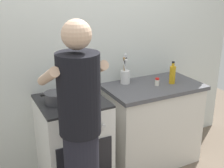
# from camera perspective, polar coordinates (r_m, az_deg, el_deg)

# --- Properties ---
(back_wall) EXTENTS (3.20, 0.10, 2.50)m
(back_wall) POSITION_cam_1_polar(r_m,az_deg,el_deg) (3.08, -0.69, 6.92)
(back_wall) COLOR silver
(back_wall) RESTS_ON ground
(countertop) EXTENTS (1.00, 0.60, 0.90)m
(countertop) POSITION_cam_1_polar(r_m,az_deg,el_deg) (3.24, 7.75, -7.66)
(countertop) COLOR silver
(countertop) RESTS_ON ground
(stove_range) EXTENTS (0.60, 0.62, 0.90)m
(stove_range) POSITION_cam_1_polar(r_m,az_deg,el_deg) (2.88, -7.52, -11.42)
(stove_range) COLOR white
(stove_range) RESTS_ON ground
(pot) EXTENTS (0.27, 0.21, 0.10)m
(pot) POSITION_cam_1_polar(r_m,az_deg,el_deg) (2.61, -10.83, -2.66)
(pot) COLOR #38383D
(pot) RESTS_ON stove_range
(mixing_bowl) EXTENTS (0.26, 0.26, 0.10)m
(mixing_bowl) POSITION_cam_1_polar(r_m,az_deg,el_deg) (2.71, -5.23, -1.55)
(mixing_bowl) COLOR #B7B7BC
(mixing_bowl) RESTS_ON stove_range
(utensil_crock) EXTENTS (0.10, 0.10, 0.32)m
(utensil_crock) POSITION_cam_1_polar(r_m,az_deg,el_deg) (3.05, 2.59, 1.95)
(utensil_crock) COLOR silver
(utensil_crock) RESTS_ON countertop
(spice_bottle) EXTENTS (0.04, 0.04, 0.08)m
(spice_bottle) POSITION_cam_1_polar(r_m,az_deg,el_deg) (3.04, 8.80, 0.42)
(spice_bottle) COLOR silver
(spice_bottle) RESTS_ON countertop
(oil_bottle) EXTENTS (0.06, 0.06, 0.24)m
(oil_bottle) POSITION_cam_1_polar(r_m,az_deg,el_deg) (3.12, 11.71, 1.86)
(oil_bottle) COLOR gold
(oil_bottle) RESTS_ON countertop
(person) EXTENTS (0.41, 0.50, 1.70)m
(person) POSITION_cam_1_polar(r_m,az_deg,el_deg) (2.16, -6.18, -10.14)
(person) COLOR black
(person) RESTS_ON ground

